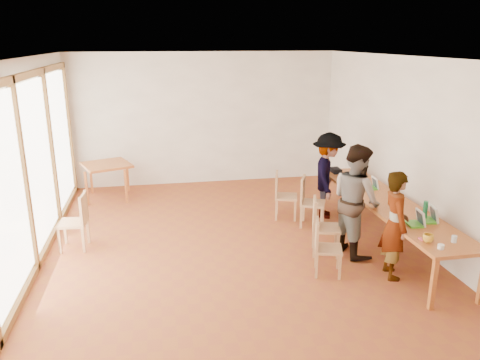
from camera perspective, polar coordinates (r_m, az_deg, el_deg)
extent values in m
plane|color=brown|center=(7.47, -0.73, -9.02)|extent=(8.00, 8.00, 0.00)
cube|color=white|center=(10.84, -4.35, 7.42)|extent=(6.00, 0.10, 3.00)
cube|color=white|center=(3.36, 11.16, -15.04)|extent=(6.00, 0.10, 3.00)
cube|color=white|center=(8.00, 20.94, 3.01)|extent=(0.10, 8.00, 3.00)
cube|color=white|center=(7.10, -25.03, 0.89)|extent=(0.10, 8.00, 3.00)
cube|color=white|center=(6.73, -0.83, 14.80)|extent=(6.00, 8.00, 0.04)
cube|color=#B66528|center=(7.92, 17.46, -2.63)|extent=(0.80, 4.00, 0.05)
cube|color=#B66528|center=(6.38, 22.49, -11.67)|extent=(0.06, 0.06, 0.70)
cube|color=#B66528|center=(9.58, 10.17, -1.13)|extent=(0.06, 0.06, 0.70)
cube|color=#B66528|center=(9.83, 13.88, -0.90)|extent=(0.06, 0.06, 0.70)
cube|color=#B66528|center=(10.21, -15.96, 1.78)|extent=(0.90, 0.90, 0.05)
cube|color=#B66528|center=(9.98, -18.20, -0.99)|extent=(0.05, 0.05, 0.70)
cube|color=#B66528|center=(10.73, -17.69, 0.26)|extent=(0.05, 0.05, 0.70)
cube|color=#B66528|center=(9.90, -13.74, -0.76)|extent=(0.05, 0.05, 0.70)
cube|color=#B66528|center=(10.65, -13.53, 0.48)|extent=(0.05, 0.05, 0.70)
cube|color=tan|center=(6.85, 10.72, -8.26)|extent=(0.48, 0.48, 0.04)
cube|color=tan|center=(6.75, 9.36, -6.56)|extent=(0.15, 0.37, 0.40)
cube|color=tan|center=(7.45, 10.46, -5.79)|extent=(0.53, 0.53, 0.04)
cube|color=tan|center=(7.35, 9.08, -4.02)|extent=(0.16, 0.41, 0.44)
cube|color=tan|center=(8.83, 5.64, -2.03)|extent=(0.51, 0.51, 0.04)
cube|color=tan|center=(8.76, 4.48, -0.55)|extent=(0.15, 0.40, 0.43)
cube|color=tan|center=(8.51, 8.87, -2.81)|extent=(0.56, 0.56, 0.04)
cube|color=tan|center=(8.45, 7.66, -1.19)|extent=(0.21, 0.40, 0.44)
cube|color=tan|center=(7.97, -19.72, -4.95)|extent=(0.46, 0.46, 0.04)
cube|color=tan|center=(7.84, -18.52, -3.28)|extent=(0.07, 0.43, 0.45)
imported|color=gray|center=(6.88, 18.36, -5.22)|extent=(0.45, 0.62, 1.55)
imported|color=gray|center=(7.44, 13.94, -2.37)|extent=(0.80, 0.95, 1.75)
imported|color=gray|center=(8.90, 10.64, 0.54)|extent=(0.94, 1.19, 1.62)
cube|color=green|center=(7.03, 20.41, -5.05)|extent=(0.21, 0.28, 0.03)
cube|color=white|center=(7.04, 21.17, -4.29)|extent=(0.10, 0.25, 0.22)
cube|color=green|center=(7.25, 21.77, -4.55)|extent=(0.25, 0.31, 0.03)
cube|color=white|center=(7.25, 22.58, -3.79)|extent=(0.13, 0.26, 0.23)
cube|color=green|center=(8.49, 15.58, -0.91)|extent=(0.18, 0.25, 0.03)
cube|color=white|center=(8.50, 16.16, -0.32)|extent=(0.08, 0.23, 0.20)
imported|color=gold|center=(6.51, 21.96, -6.60)|extent=(0.18, 0.18, 0.11)
cylinder|color=#1C7544|center=(7.25, 21.64, -3.47)|extent=(0.07, 0.07, 0.28)
cylinder|color=silver|center=(6.64, 24.65, -6.55)|extent=(0.07, 0.07, 0.09)
cylinder|color=white|center=(6.38, 23.29, -7.49)|extent=(0.08, 0.08, 0.06)
cube|color=#CF4962|center=(6.57, 21.26, -6.75)|extent=(0.05, 0.10, 0.01)
cube|color=black|center=(9.32, 11.61, 1.15)|extent=(0.16, 0.26, 0.09)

